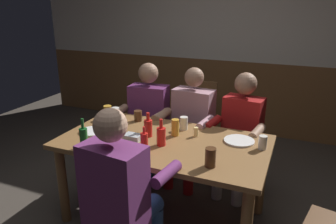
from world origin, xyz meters
name	(u,v)px	position (x,y,z in m)	size (l,w,h in m)	color
ground_plane	(160,221)	(0.00, 0.00, 0.00)	(7.34, 7.34, 0.00)	#423A33
back_wall_upper	(232,7)	(0.00, 2.41, 1.75)	(6.12, 0.12, 1.44)	beige
back_wall_wainscot	(227,95)	(0.00, 2.41, 0.52)	(6.12, 0.12, 1.03)	brown
dining_table	(164,151)	(0.00, 0.09, 0.64)	(1.69, 0.93, 0.74)	brown
person_0	(147,114)	(-0.50, 0.78, 0.67)	(0.57, 0.55, 1.22)	#6B2D66
person_1	(190,121)	(-0.01, 0.78, 0.66)	(0.57, 0.54, 1.21)	#B78493
person_2	(240,129)	(0.50, 0.77, 0.66)	(0.54, 0.55, 1.20)	#AD1919
person_3	(121,189)	(0.01, -0.62, 0.69)	(0.56, 0.56, 1.24)	#6B2D66
chair_empty_near_right	(199,115)	(-0.15, 1.52, 0.48)	(0.48, 0.48, 0.88)	brown
table_candle	(196,132)	(0.22, 0.26, 0.78)	(0.04, 0.04, 0.08)	#F9E08C
condiment_caddy	(133,137)	(-0.23, -0.02, 0.76)	(0.14, 0.10, 0.05)	#B2B7BC
plate_0	(93,131)	(-0.64, 0.00, 0.75)	(0.23, 0.23, 0.01)	white
plate_1	(239,141)	(0.58, 0.29, 0.75)	(0.25, 0.25, 0.01)	white
bottle_0	(84,137)	(-0.51, -0.29, 0.83)	(0.06, 0.06, 0.24)	#195923
bottle_1	(161,136)	(0.02, -0.01, 0.82)	(0.07, 0.07, 0.22)	red
bottle_2	(148,127)	(-0.15, 0.11, 0.82)	(0.07, 0.07, 0.21)	red
bottle_3	(144,143)	(-0.03, -0.20, 0.83)	(0.06, 0.06, 0.21)	red
pint_glass_0	(184,123)	(0.07, 0.37, 0.80)	(0.07, 0.07, 0.12)	white
pint_glass_1	(175,127)	(0.05, 0.21, 0.81)	(0.06, 0.06, 0.14)	gold
pint_glass_2	(138,116)	(-0.41, 0.41, 0.79)	(0.08, 0.08, 0.10)	#4C2D19
pint_glass_3	(210,157)	(0.48, -0.20, 0.81)	(0.08, 0.08, 0.14)	#4C2D19
pint_glass_4	(115,115)	(-0.59, 0.30, 0.81)	(0.08, 0.08, 0.14)	white
pint_glass_5	(108,112)	(-0.70, 0.34, 0.81)	(0.08, 0.08, 0.13)	gold
pint_glass_6	(263,142)	(0.77, 0.23, 0.79)	(0.06, 0.06, 0.11)	white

